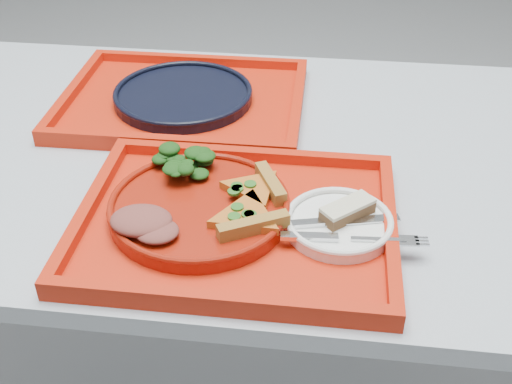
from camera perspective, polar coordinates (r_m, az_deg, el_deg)
table at (r=1.14m, az=-2.76°, el=0.67°), size 1.60×0.80×0.75m
tray_main at (r=0.92m, az=-1.75°, el=-2.91°), size 0.45×0.35×0.01m
tray_far at (r=1.24m, az=-6.44°, el=7.85°), size 0.45×0.35×0.01m
dinner_plate at (r=0.93m, az=-5.04°, el=-1.53°), size 0.26×0.26×0.02m
side_plate at (r=0.91m, az=7.35°, el=-2.95°), size 0.15×0.15×0.01m
navy_plate at (r=1.23m, az=-6.48°, el=8.43°), size 0.26×0.26×0.02m
pizza_slice_a at (r=0.89m, az=-0.88°, el=-1.93°), size 0.14×0.15×0.02m
pizza_slice_b at (r=0.94m, az=-0.21°, el=0.50°), size 0.13×0.13×0.02m
salad_heap at (r=0.98m, az=-6.90°, el=2.62°), size 0.08×0.07×0.04m
meat_portion at (r=0.88m, az=-10.16°, el=-2.51°), size 0.09×0.07×0.03m
dessert_bar at (r=0.91m, az=8.14°, el=-1.61°), size 0.08×0.08×0.02m
knife at (r=0.89m, az=7.00°, el=-2.61°), size 0.18×0.06×0.01m
fork at (r=0.87m, az=8.30°, el=-4.08°), size 0.19×0.04×0.01m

